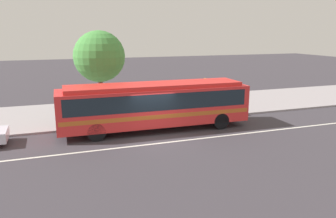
# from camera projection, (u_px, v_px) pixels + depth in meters

# --- Properties ---
(ground_plane) EXTENTS (120.00, 120.00, 0.00)m
(ground_plane) POSITION_uv_depth(u_px,v_px,m) (156.00, 139.00, 18.55)
(ground_plane) COLOR #3B363D
(sidewalk_slab) EXTENTS (60.00, 8.00, 0.12)m
(sidewalk_slab) POSITION_uv_depth(u_px,v_px,m) (128.00, 110.00, 25.07)
(sidewalk_slab) COLOR #999195
(sidewalk_slab) RESTS_ON ground_plane
(lane_stripe_center) EXTENTS (56.00, 0.16, 0.01)m
(lane_stripe_center) POSITION_uv_depth(u_px,v_px,m) (161.00, 143.00, 17.81)
(lane_stripe_center) COLOR silver
(lane_stripe_center) RESTS_ON ground_plane
(transit_bus) EXTENTS (11.49, 2.80, 2.85)m
(transit_bus) POSITION_uv_depth(u_px,v_px,m) (155.00, 103.00, 19.95)
(transit_bus) COLOR red
(transit_bus) RESTS_ON ground_plane
(pedestrian_waiting_near_sign) EXTENTS (0.47, 0.47, 1.66)m
(pedestrian_waiting_near_sign) POSITION_uv_depth(u_px,v_px,m) (110.00, 104.00, 22.49)
(pedestrian_waiting_near_sign) COLOR #675D53
(pedestrian_waiting_near_sign) RESTS_ON sidewalk_slab
(pedestrian_walking_along_curb) EXTENTS (0.42, 0.42, 1.68)m
(pedestrian_walking_along_curb) POSITION_uv_depth(u_px,v_px,m) (128.00, 102.00, 23.02)
(pedestrian_walking_along_curb) COLOR slate
(pedestrian_walking_along_curb) RESTS_ON sidewalk_slab
(pedestrian_standing_by_tree) EXTENTS (0.42, 0.42, 1.69)m
(pedestrian_standing_by_tree) POSITION_uv_depth(u_px,v_px,m) (179.00, 100.00, 23.48)
(pedestrian_standing_by_tree) COLOR #27273D
(pedestrian_standing_by_tree) RESTS_ON sidewalk_slab
(bus_stop_sign) EXTENTS (0.15, 0.44, 2.58)m
(bus_stop_sign) POSITION_uv_depth(u_px,v_px,m) (206.00, 91.00, 23.23)
(bus_stop_sign) COLOR gray
(bus_stop_sign) RESTS_ON sidewalk_slab
(street_tree_near_stop) EXTENTS (3.55, 3.55, 5.85)m
(street_tree_near_stop) POSITION_uv_depth(u_px,v_px,m) (99.00, 57.00, 22.87)
(street_tree_near_stop) COLOR brown
(street_tree_near_stop) RESTS_ON sidewalk_slab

